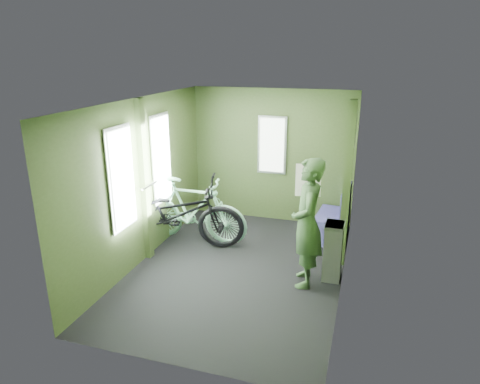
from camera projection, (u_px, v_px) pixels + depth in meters
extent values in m
plane|color=black|center=(238.00, 269.00, 5.93)|extent=(4.00, 4.00, 0.00)
cube|color=silver|center=(238.00, 101.00, 5.21)|extent=(2.80, 4.00, 0.02)
cube|color=#3D5125|center=(272.00, 156.00, 7.39)|extent=(2.80, 0.02, 2.30)
cube|color=#3D5125|center=(170.00, 258.00, 3.76)|extent=(2.80, 0.02, 2.30)
cube|color=#3D5125|center=(142.00, 182.00, 5.96)|extent=(0.02, 4.00, 2.30)
cube|color=#3D5125|center=(348.00, 201.00, 5.18)|extent=(0.02, 4.00, 2.30)
cube|color=#3D5125|center=(145.00, 182.00, 5.95)|extent=(0.08, 0.12, 2.30)
cube|color=silver|center=(122.00, 179.00, 5.39)|extent=(0.02, 0.56, 1.34)
cube|color=silver|center=(162.00, 159.00, 6.38)|extent=(0.02, 0.56, 1.34)
cube|color=white|center=(119.00, 137.00, 5.22)|extent=(0.00, 0.12, 0.12)
cube|color=white|center=(161.00, 123.00, 6.21)|extent=(0.00, 0.12, 0.12)
cylinder|color=silver|center=(149.00, 186.00, 5.95)|extent=(0.03, 0.40, 0.03)
cube|color=#3D5125|center=(347.00, 187.00, 5.74)|extent=(0.10, 0.10, 2.30)
cube|color=white|center=(355.00, 131.00, 5.78)|extent=(0.02, 0.40, 0.50)
cube|color=silver|center=(272.00, 145.00, 7.28)|extent=(0.50, 0.02, 1.00)
imported|color=black|center=(177.00, 246.00, 6.63)|extent=(2.21, 1.25, 1.18)
imported|color=#98E9BC|center=(194.00, 241.00, 6.81)|extent=(1.78, 0.64, 1.12)
imported|color=#33512C|center=(307.00, 223.00, 5.34)|extent=(0.50, 0.67, 1.67)
cube|color=silver|center=(308.00, 180.00, 5.47)|extent=(0.35, 0.21, 0.40)
cube|color=slate|center=(333.00, 251.00, 5.60)|extent=(0.23, 0.32, 0.78)
cube|color=navy|center=(331.00, 226.00, 6.87)|extent=(0.53, 0.86, 0.41)
cube|color=navy|center=(346.00, 202.00, 6.68)|extent=(0.13, 0.82, 0.46)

